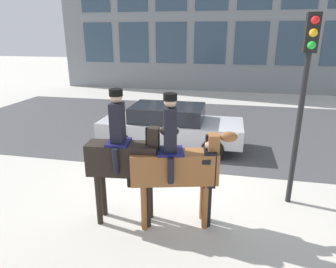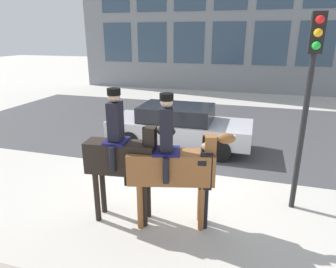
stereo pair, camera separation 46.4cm
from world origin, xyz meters
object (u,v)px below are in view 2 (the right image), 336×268
street_car_near_lane (179,126)px  traffic_light (309,85)px  mounted_horse_lead (123,154)px  pedestrian_bystander (205,177)px  mounted_horse_companion (173,163)px

street_car_near_lane → traffic_light: (3.23, -2.81, 1.89)m
mounted_horse_lead → traffic_light: bearing=17.0°
mounted_horse_lead → street_car_near_lane: size_ratio=0.58×
mounted_horse_lead → pedestrian_bystander: mounted_horse_lead is taller
pedestrian_bystander → traffic_light: 2.62m
mounted_horse_companion → mounted_horse_lead: bearing=171.0°
mounted_horse_lead → mounted_horse_companion: mounted_horse_lead is taller
pedestrian_bystander → mounted_horse_lead: bearing=-0.3°
mounted_horse_lead → mounted_horse_companion: bearing=-0.9°
pedestrian_bystander → traffic_light: size_ratio=0.45×
street_car_near_lane → traffic_light: traffic_light is taller
mounted_horse_lead → traffic_light: 3.74m
mounted_horse_companion → traffic_light: 2.95m
mounted_horse_companion → pedestrian_bystander: bearing=-1.8°
mounted_horse_lead → pedestrian_bystander: bearing=1.8°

